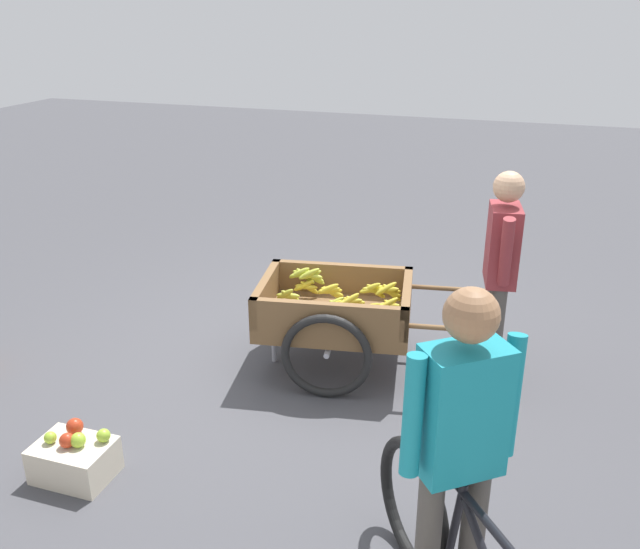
{
  "coord_description": "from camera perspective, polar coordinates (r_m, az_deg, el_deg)",
  "views": [
    {
      "loc": [
        -1.49,
        4.26,
        2.59
      ],
      "look_at": [
        -0.07,
        -0.02,
        0.75
      ],
      "focal_mm": 37.75,
      "sensor_mm": 36.0,
      "label": 1
    }
  ],
  "objects": [
    {
      "name": "fruit_cart",
      "position": [
        4.99,
        1.37,
        -3.31
      ],
      "size": [
        1.75,
        1.05,
        0.73
      ],
      "color": "brown",
      "rests_on": "ground"
    },
    {
      "name": "ground_plane",
      "position": [
        5.2,
        -0.83,
        -7.66
      ],
      "size": [
        24.0,
        24.0,
        0.0
      ],
      "primitive_type": "plane",
      "color": "#47474C"
    },
    {
      "name": "vendor_person",
      "position": [
        4.8,
        15.08,
        1.11
      ],
      "size": [
        0.25,
        0.57,
        1.56
      ],
      "color": "#4C4742",
      "rests_on": "ground"
    },
    {
      "name": "cyclist_person",
      "position": [
        2.84,
        11.78,
        -13.24
      ],
      "size": [
        0.43,
        0.42,
        1.61
      ],
      "color": "#4C4742",
      "rests_on": "ground"
    },
    {
      "name": "apple_crate",
      "position": [
        4.3,
        -20.09,
        -14.39
      ],
      "size": [
        0.44,
        0.32,
        0.32
      ],
      "color": "beige",
      "rests_on": "ground"
    }
  ]
}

